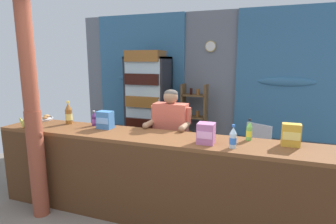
{
  "coord_description": "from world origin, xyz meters",
  "views": [
    {
      "loc": [
        1.01,
        -2.25,
        1.85
      ],
      "look_at": [
        -0.1,
        0.87,
        1.21
      ],
      "focal_mm": 29.03,
      "sensor_mm": 36.0,
      "label": 1
    }
  ],
  "objects_px": {
    "stall_counter": "(154,172)",
    "pastry_tray": "(40,118)",
    "plastic_lawn_chair": "(262,145)",
    "snack_box_wafer": "(206,133)",
    "snack_box_choco_powder": "(291,135)",
    "shopkeeper": "(170,130)",
    "drink_fridge": "(148,99)",
    "banana_bunch": "(27,123)",
    "soda_bottle_grape_soda": "(94,119)",
    "timber_post": "(33,116)",
    "soda_bottle_water": "(233,138)",
    "snack_box_biscuit": "(105,120)",
    "bottle_shelf_rack": "(194,119)",
    "soda_bottle_lime_soda": "(249,131)",
    "soda_bottle_iced_tea": "(69,114)"
  },
  "relations": [
    {
      "from": "stall_counter",
      "to": "pastry_tray",
      "type": "xyz_separation_m",
      "value": [
        -1.91,
        0.34,
        0.39
      ]
    },
    {
      "from": "plastic_lawn_chair",
      "to": "snack_box_wafer",
      "type": "height_order",
      "value": "snack_box_wafer"
    },
    {
      "from": "snack_box_choco_powder",
      "to": "shopkeeper",
      "type": "bearing_deg",
      "value": 163.78
    },
    {
      "from": "stall_counter",
      "to": "snack_box_wafer",
      "type": "distance_m",
      "value": 0.74
    },
    {
      "from": "drink_fridge",
      "to": "snack_box_choco_powder",
      "type": "height_order",
      "value": "drink_fridge"
    },
    {
      "from": "banana_bunch",
      "to": "soda_bottle_grape_soda",
      "type": "bearing_deg",
      "value": 28.94
    },
    {
      "from": "drink_fridge",
      "to": "stall_counter",
      "type": "bearing_deg",
      "value": -64.64
    },
    {
      "from": "timber_post",
      "to": "soda_bottle_water",
      "type": "xyz_separation_m",
      "value": [
        2.2,
        0.28,
        -0.13
      ]
    },
    {
      "from": "pastry_tray",
      "to": "snack_box_biscuit",
      "type": "bearing_deg",
      "value": -5.09
    },
    {
      "from": "bottle_shelf_rack",
      "to": "soda_bottle_lime_soda",
      "type": "xyz_separation_m",
      "value": [
        1.11,
        -2.02,
        0.38
      ]
    },
    {
      "from": "shopkeeper",
      "to": "soda_bottle_lime_soda",
      "type": "height_order",
      "value": "shopkeeper"
    },
    {
      "from": "stall_counter",
      "to": "soda_bottle_lime_soda",
      "type": "height_order",
      "value": "soda_bottle_lime_soda"
    },
    {
      "from": "plastic_lawn_chair",
      "to": "snack_box_biscuit",
      "type": "xyz_separation_m",
      "value": [
        -1.87,
        -1.6,
        0.61
      ]
    },
    {
      "from": "pastry_tray",
      "to": "banana_bunch",
      "type": "height_order",
      "value": "banana_bunch"
    },
    {
      "from": "plastic_lawn_chair",
      "to": "soda_bottle_lime_soda",
      "type": "height_order",
      "value": "soda_bottle_lime_soda"
    },
    {
      "from": "soda_bottle_lime_soda",
      "to": "pastry_tray",
      "type": "height_order",
      "value": "soda_bottle_lime_soda"
    },
    {
      "from": "soda_bottle_grape_soda",
      "to": "soda_bottle_water",
      "type": "xyz_separation_m",
      "value": [
        1.81,
        -0.33,
        0.01
      ]
    },
    {
      "from": "soda_bottle_lime_soda",
      "to": "soda_bottle_water",
      "type": "height_order",
      "value": "soda_bottle_lime_soda"
    },
    {
      "from": "stall_counter",
      "to": "soda_bottle_grape_soda",
      "type": "distance_m",
      "value": 1.12
    },
    {
      "from": "shopkeeper",
      "to": "snack_box_wafer",
      "type": "xyz_separation_m",
      "value": [
        0.6,
        -0.61,
        0.17
      ]
    },
    {
      "from": "timber_post",
      "to": "snack_box_wafer",
      "type": "height_order",
      "value": "timber_post"
    },
    {
      "from": "soda_bottle_iced_tea",
      "to": "snack_box_wafer",
      "type": "bearing_deg",
      "value": -7.31
    },
    {
      "from": "snack_box_biscuit",
      "to": "snack_box_choco_powder",
      "type": "distance_m",
      "value": 2.13
    },
    {
      "from": "soda_bottle_grape_soda",
      "to": "bottle_shelf_rack",
      "type": "bearing_deg",
      "value": 67.66
    },
    {
      "from": "stall_counter",
      "to": "snack_box_biscuit",
      "type": "bearing_deg",
      "value": 162.56
    },
    {
      "from": "shopkeeper",
      "to": "soda_bottle_grape_soda",
      "type": "relative_size",
      "value": 7.32
    },
    {
      "from": "drink_fridge",
      "to": "shopkeeper",
      "type": "xyz_separation_m",
      "value": [
        0.97,
        -1.46,
        -0.17
      ]
    },
    {
      "from": "soda_bottle_lime_soda",
      "to": "pastry_tray",
      "type": "xyz_separation_m",
      "value": [
        -2.89,
        0.03,
        -0.08
      ]
    },
    {
      "from": "soda_bottle_lime_soda",
      "to": "snack_box_choco_powder",
      "type": "bearing_deg",
      "value": -9.37
    },
    {
      "from": "drink_fridge",
      "to": "soda_bottle_water",
      "type": "height_order",
      "value": "drink_fridge"
    },
    {
      "from": "stall_counter",
      "to": "banana_bunch",
      "type": "relative_size",
      "value": 15.16
    },
    {
      "from": "snack_box_wafer",
      "to": "soda_bottle_lime_soda",
      "type": "bearing_deg",
      "value": 33.27
    },
    {
      "from": "soda_bottle_water",
      "to": "snack_box_choco_powder",
      "type": "distance_m",
      "value": 0.59
    },
    {
      "from": "snack_box_choco_powder",
      "to": "snack_box_biscuit",
      "type": "bearing_deg",
      "value": -179.85
    },
    {
      "from": "soda_bottle_iced_tea",
      "to": "soda_bottle_water",
      "type": "relative_size",
      "value": 1.32
    },
    {
      "from": "stall_counter",
      "to": "snack_box_wafer",
      "type": "bearing_deg",
      "value": 4.21
    },
    {
      "from": "snack_box_wafer",
      "to": "banana_bunch",
      "type": "height_order",
      "value": "snack_box_wafer"
    },
    {
      "from": "pastry_tray",
      "to": "stall_counter",
      "type": "bearing_deg",
      "value": -10.1
    },
    {
      "from": "pastry_tray",
      "to": "banana_bunch",
      "type": "distance_m",
      "value": 0.48
    },
    {
      "from": "soda_bottle_lime_soda",
      "to": "snack_box_biscuit",
      "type": "height_order",
      "value": "soda_bottle_lime_soda"
    },
    {
      "from": "plastic_lawn_chair",
      "to": "soda_bottle_lime_soda",
      "type": "xyz_separation_m",
      "value": [
        -0.15,
        -1.53,
        0.6
      ]
    },
    {
      "from": "soda_bottle_iced_tea",
      "to": "pastry_tray",
      "type": "xyz_separation_m",
      "value": [
        -0.56,
        0.05,
        -0.11
      ]
    },
    {
      "from": "timber_post",
      "to": "plastic_lawn_chair",
      "type": "bearing_deg",
      "value": 40.76
    },
    {
      "from": "drink_fridge",
      "to": "pastry_tray",
      "type": "relative_size",
      "value": 5.48
    },
    {
      "from": "bottle_shelf_rack",
      "to": "soda_bottle_lime_soda",
      "type": "height_order",
      "value": "bottle_shelf_rack"
    },
    {
      "from": "stall_counter",
      "to": "pastry_tray",
      "type": "height_order",
      "value": "pastry_tray"
    },
    {
      "from": "soda_bottle_grape_soda",
      "to": "soda_bottle_iced_tea",
      "type": "bearing_deg",
      "value": -176.37
    },
    {
      "from": "drink_fridge",
      "to": "plastic_lawn_chair",
      "type": "bearing_deg",
      "value": -7.45
    },
    {
      "from": "shopkeeper",
      "to": "pastry_tray",
      "type": "relative_size",
      "value": 4.0
    },
    {
      "from": "soda_bottle_grape_soda",
      "to": "banana_bunch",
      "type": "bearing_deg",
      "value": -151.06
    }
  ]
}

